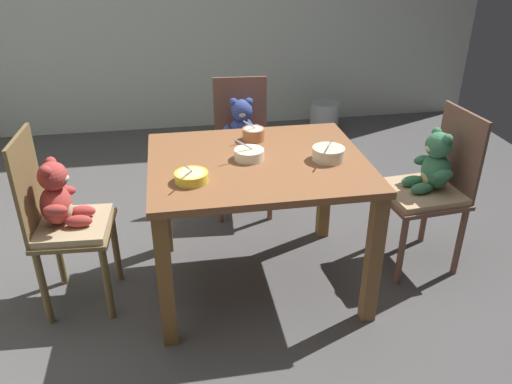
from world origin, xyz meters
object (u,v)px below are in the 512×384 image
teddy_chair_far_center (242,135)px  metal_pail (324,117)px  porridge_bowl_cream_near_right (328,153)px  porridge_bowl_white_center (249,154)px  dining_table (258,181)px  teddy_chair_near_left (62,212)px  teddy_chair_near_right (431,179)px  porridge_bowl_terracotta_far_center (254,134)px  porridge_bowl_yellow_near_left (191,177)px

teddy_chair_far_center → metal_pail: teddy_chair_far_center is taller
porridge_bowl_cream_near_right → porridge_bowl_white_center: 0.39m
dining_table → metal_pail: 2.42m
teddy_chair_far_center → teddy_chair_near_left: bearing=-44.5°
dining_table → teddy_chair_near_right: 0.97m
teddy_chair_near_right → porridge_bowl_terracotta_far_center: (-0.94, 0.23, 0.24)m
porridge_bowl_cream_near_right → porridge_bowl_yellow_near_left: 0.69m
teddy_chair_near_right → teddy_chair_near_left: teddy_chair_near_left is taller
teddy_chair_near_right → porridge_bowl_yellow_near_left: (-1.30, -0.22, 0.23)m
porridge_bowl_yellow_near_left → teddy_chair_far_center: bearing=70.2°
porridge_bowl_terracotta_far_center → porridge_bowl_cream_near_right: size_ratio=0.73×
porridge_bowl_terracotta_far_center → porridge_bowl_cream_near_right: porridge_bowl_cream_near_right is taller
teddy_chair_far_center → metal_pail: 1.64m
teddy_chair_near_right → metal_pail: size_ratio=3.12×
teddy_chair_near_right → porridge_bowl_yellow_near_left: 1.34m
teddy_chair_near_right → porridge_bowl_yellow_near_left: size_ratio=5.64×
teddy_chair_far_center → porridge_bowl_white_center: size_ratio=5.68×
porridge_bowl_cream_near_right → porridge_bowl_yellow_near_left: porridge_bowl_cream_near_right is taller
porridge_bowl_terracotta_far_center → porridge_bowl_yellow_near_left: porridge_bowl_terracotta_far_center is taller
porridge_bowl_cream_near_right → metal_pail: porridge_bowl_cream_near_right is taller
dining_table → teddy_chair_far_center: bearing=86.8°
dining_table → teddy_chair_far_center: teddy_chair_far_center is taller
porridge_bowl_white_center → metal_pail: 2.46m
teddy_chair_far_center → porridge_bowl_cream_near_right: same height
teddy_chair_near_left → metal_pail: (1.98, 2.16, -0.39)m
teddy_chair_near_left → metal_pail: 2.95m
teddy_chair_near_right → porridge_bowl_white_center: 1.03m
dining_table → porridge_bowl_terracotta_far_center: (0.02, 0.26, 0.15)m
porridge_bowl_terracotta_far_center → porridge_bowl_cream_near_right: (0.32, -0.32, -0.00)m
porridge_bowl_cream_near_right → porridge_bowl_white_center: size_ratio=1.10×
metal_pail → porridge_bowl_terracotta_far_center: bearing=-117.8°
teddy_chair_far_center → porridge_bowl_yellow_near_left: bearing=-15.7°
dining_table → porridge_bowl_white_center: (-0.04, 0.02, 0.14)m
dining_table → teddy_chair_near_right: size_ratio=1.18×
teddy_chair_far_center → porridge_bowl_terracotta_far_center: bearing=1.7°
teddy_chair_near_right → porridge_bowl_white_center: bearing=-4.4°
porridge_bowl_cream_near_right → porridge_bowl_yellow_near_left: size_ratio=1.06×
porridge_bowl_terracotta_far_center → metal_pail: (0.99, 1.89, -0.62)m
porridge_bowl_yellow_near_left → porridge_bowl_terracotta_far_center: bearing=51.4°
porridge_bowl_yellow_near_left → metal_pail: (1.35, 2.34, -0.61)m
teddy_chair_far_center → porridge_bowl_white_center: (-0.09, -0.86, 0.24)m
porridge_bowl_yellow_near_left → porridge_bowl_white_center: size_ratio=1.04×
teddy_chair_far_center → teddy_chair_near_left: size_ratio=0.94×
teddy_chair_near_right → porridge_bowl_cream_near_right: teddy_chair_near_right is taller
teddy_chair_near_right → dining_table: bearing=-3.3°
porridge_bowl_terracotta_far_center → porridge_bowl_yellow_near_left: size_ratio=0.78×
teddy_chair_far_center → porridge_bowl_yellow_near_left: 1.16m
porridge_bowl_white_center → porridge_bowl_yellow_near_left: bearing=-145.4°
teddy_chair_near_left → porridge_bowl_terracotta_far_center: teddy_chair_near_left is taller
metal_pail → dining_table: bearing=-115.3°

